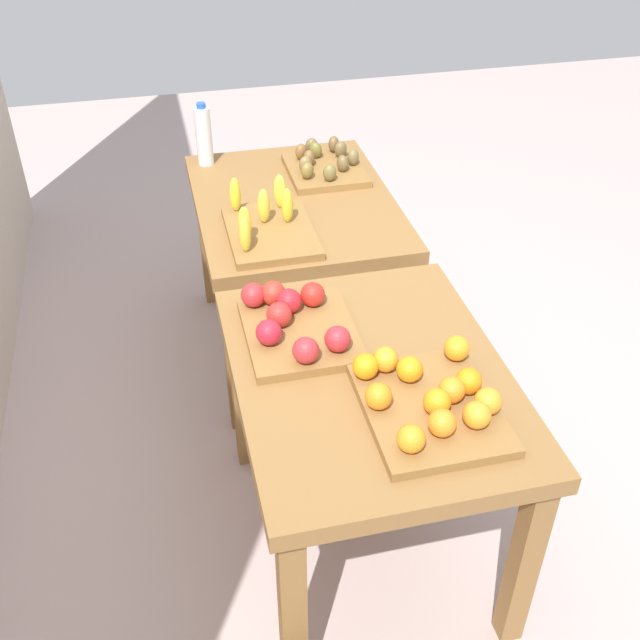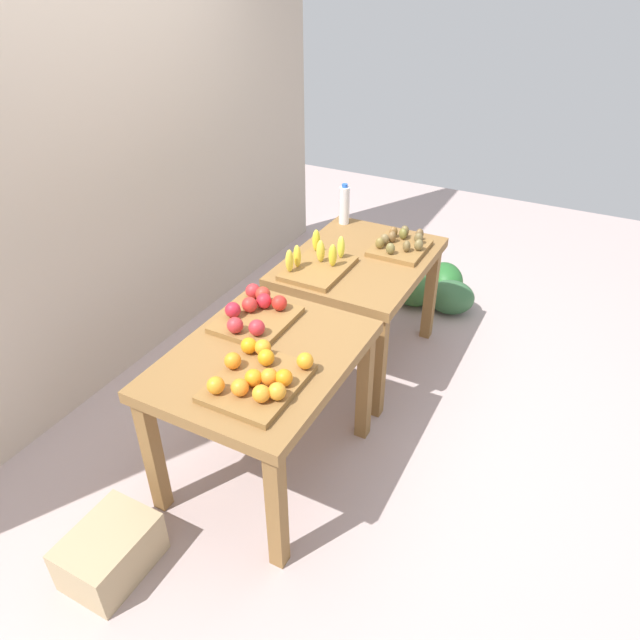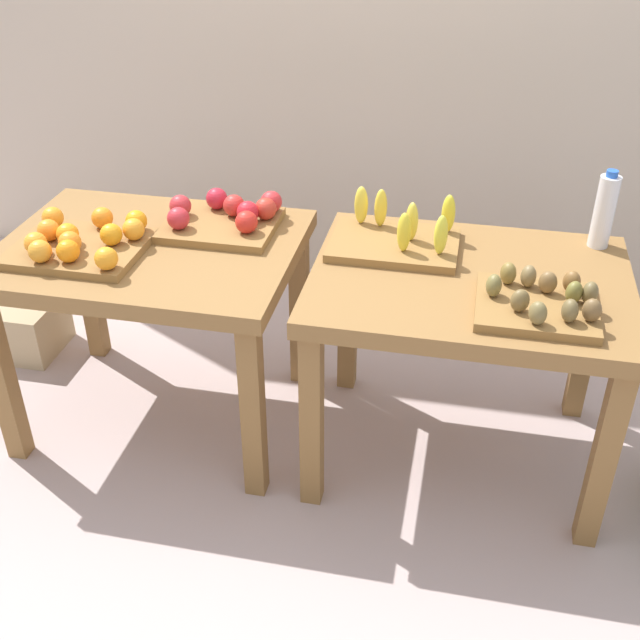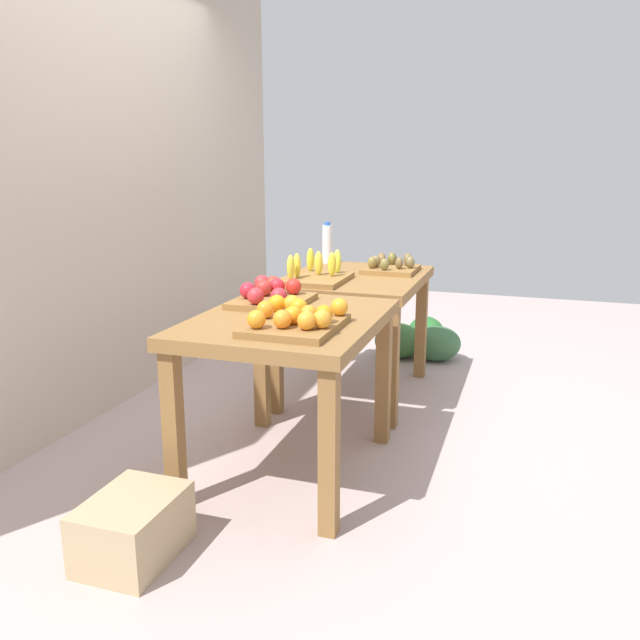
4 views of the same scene
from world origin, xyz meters
name	(u,v)px [view 4 (image 4 of 4)]	position (x,y,z in m)	size (l,w,h in m)	color
ground_plane	(326,426)	(0.00, 0.00, 0.00)	(8.00, 8.00, 0.00)	#B29C99
back_wall	(100,149)	(0.00, 1.35, 1.50)	(4.40, 0.12, 3.00)	beige
display_table_left	(289,340)	(-0.56, 0.00, 0.64)	(1.04, 0.80, 0.76)	brown
display_table_right	(355,293)	(0.56, 0.00, 0.64)	(1.04, 0.80, 0.76)	brown
orange_bin	(296,319)	(-0.76, -0.11, 0.80)	(0.44, 0.39, 0.11)	olive
apple_bin	(271,295)	(-0.33, 0.18, 0.80)	(0.41, 0.34, 0.11)	olive
banana_crate	(317,275)	(0.30, 0.16, 0.80)	(0.44, 0.32, 0.17)	olive
kiwi_bin	(391,266)	(0.77, -0.18, 0.79)	(0.36, 0.32, 0.10)	olive
water_bottle	(327,244)	(0.98, 0.31, 0.89)	(0.07, 0.07, 0.28)	silver
watermelon_pile	(420,339)	(1.48, -0.26, 0.13)	(0.63, 0.69, 0.27)	#27662B
cardboard_produce_box	(133,528)	(-1.40, 0.30, 0.12)	(0.40, 0.30, 0.24)	tan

